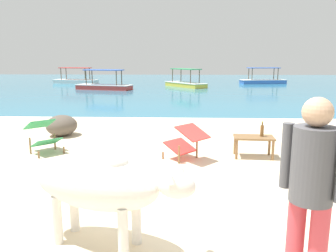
{
  "coord_description": "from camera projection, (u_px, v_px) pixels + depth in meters",
  "views": [
    {
      "loc": [
        0.06,
        -3.92,
        1.92
      ],
      "look_at": [
        -0.24,
        3.0,
        0.55
      ],
      "focal_mm": 35.84,
      "sensor_mm": 36.0,
      "label": 1
    }
  ],
  "objects": [
    {
      "name": "cow",
      "position": [
        99.0,
        184.0,
        3.36
      ],
      "size": [
        1.78,
        0.93,
        1.0
      ],
      "rotation": [
        0.0,
        0.0,
        5.96
      ],
      "color": "silver",
      "rests_on": "sand_beach"
    },
    {
      "name": "person_standing",
      "position": [
        311.0,
        185.0,
        2.53
      ],
      "size": [
        0.4,
        0.38,
        1.62
      ],
      "rotation": [
        0.0,
        0.0,
        3.96
      ],
      "color": "#CC3D47",
      "rests_on": "sand_beach"
    },
    {
      "name": "shore_rock_medium",
      "position": [
        314.0,
        129.0,
        8.33
      ],
      "size": [
        0.67,
        0.72,
        0.38
      ],
      "primitive_type": "ellipsoid",
      "rotation": [
        0.0,
        0.0,
        1.59
      ],
      "color": "#756651",
      "rests_on": "sand_beach"
    },
    {
      "name": "boat_blue",
      "position": [
        263.0,
        80.0,
        27.27
      ],
      "size": [
        3.81,
        1.74,
        1.29
      ],
      "rotation": [
        0.0,
        0.0,
        3.31
      ],
      "color": "#3866B7",
      "rests_on": "water_surface"
    },
    {
      "name": "water_surface",
      "position": [
        182.0,
        85.0,
        25.77
      ],
      "size": [
        60.0,
        36.0,
        0.03
      ],
      "primitive_type": "cube",
      "color": "teal",
      "rests_on": "ground"
    },
    {
      "name": "sand_beach",
      "position": [
        177.0,
        214.0,
        4.21
      ],
      "size": [
        18.0,
        14.0,
        0.04
      ],
      "primitive_type": "cube",
      "color": "beige",
      "rests_on": "ground"
    },
    {
      "name": "boat_red",
      "position": [
        104.0,
        85.0,
        21.79
      ],
      "size": [
        3.85,
        2.06,
        1.29
      ],
      "rotation": [
        0.0,
        0.0,
        2.88
      ],
      "color": "#C63833",
      "rests_on": "water_surface"
    },
    {
      "name": "deck_chair_far",
      "position": [
        186.0,
        140.0,
        6.33
      ],
      "size": [
        0.93,
        0.91,
        0.68
      ],
      "rotation": [
        0.0,
        0.0,
        2.42
      ],
      "color": "brown",
      "rests_on": "sand_beach"
    },
    {
      "name": "bottle",
      "position": [
        262.0,
        130.0,
        6.5
      ],
      "size": [
        0.07,
        0.07,
        0.3
      ],
      "color": "brown",
      "rests_on": "low_bench_table"
    },
    {
      "name": "boat_white",
      "position": [
        76.0,
        80.0,
        27.37
      ],
      "size": [
        3.83,
        1.91,
        1.29
      ],
      "rotation": [
        0.0,
        0.0,
        2.93
      ],
      "color": "white",
      "rests_on": "water_surface"
    },
    {
      "name": "boat_yellow",
      "position": [
        185.0,
        83.0,
        23.95
      ],
      "size": [
        3.11,
        3.64,
        1.29
      ],
      "rotation": [
        0.0,
        0.0,
        5.35
      ],
      "color": "gold",
      "rests_on": "water_surface"
    },
    {
      "name": "low_bench_table",
      "position": [
        254.0,
        140.0,
        6.53
      ],
      "size": [
        0.79,
        0.49,
        0.42
      ],
      "rotation": [
        0.0,
        0.0,
        -0.07
      ],
      "color": "brown",
      "rests_on": "sand_beach"
    },
    {
      "name": "shore_rock_large",
      "position": [
        62.0,
        125.0,
        8.42
      ],
      "size": [
        0.9,
        0.92,
        0.52
      ],
      "primitive_type": "ellipsoid",
      "rotation": [
        0.0,
        0.0,
        1.38
      ],
      "color": "brown",
      "rests_on": "sand_beach"
    },
    {
      "name": "deck_chair_near",
      "position": [
        43.0,
        134.0,
        6.87
      ],
      "size": [
        0.92,
        0.92,
        0.68
      ],
      "rotation": [
        0.0,
        0.0,
        5.5
      ],
      "color": "brown",
      "rests_on": "sand_beach"
    }
  ]
}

